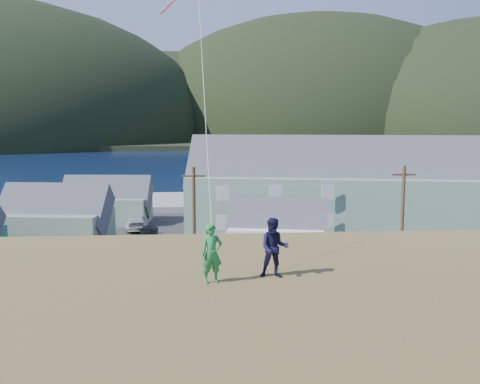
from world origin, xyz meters
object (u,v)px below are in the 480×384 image
Objects in this scene: wharf at (164,202)px; shed_palegreen_near at (55,219)px; kite_flyer_navy at (274,248)px; lodge at (354,188)px; shed_white at (277,233)px; shed_palegreen_far at (107,202)px; kite_flyer_green at (212,254)px.

shed_palegreen_near reaches higher than wharf.
shed_palegreen_near is at bearing 119.67° from kite_flyer_navy.
shed_palegreen_near is at bearing -159.26° from lodge.
shed_white is 5.19× the size of kite_flyer_navy.
kite_flyer_navy is (-13.85, -39.48, 3.37)m from lodge.
kite_flyer_green is at bearing -71.43° from shed_palegreen_far.
kite_flyer_navy reaches higher than shed_palegreen_near.
kite_flyer_navy is (12.81, -45.82, 5.52)m from shed_palegreen_far.
wharf is 32.89m from shed_white.
shed_white is 29.34m from kite_flyer_green.
wharf is 2.45× the size of shed_palegreen_near.
shed_white reaches higher than wharf.
shed_palegreen_far is 47.89m from kite_flyer_navy.
shed_white is at bearing -69.64° from wharf.
lodge is 21.68× the size of kite_flyer_green.
shed_palegreen_near is 1.03× the size of shed_palegreen_far.
lodge is 15.39m from shed_white.
shed_palegreen_near is 20.65m from shed_white.
kite_flyer_navy reaches higher than kite_flyer_green.
shed_palegreen_near is 6.42× the size of kite_flyer_green.
shed_white is at bearing 63.11° from kite_flyer_green.
lodge reaches higher than kite_flyer_navy.
kite_flyer_green reaches higher than shed_white.
shed_palegreen_near is (-29.37, -5.17, -2.00)m from lodge.
kite_flyer_navy is (15.52, -34.31, 5.37)m from shed_palegreen_near.
wharf is 15.02× the size of kite_flyer_navy.
kite_flyer_green is (13.72, -34.71, 5.33)m from shed_palegreen_near.
wharf is 25.71m from shed_palegreen_near.
shed_palegreen_near is at bearing -98.07° from shed_palegreen_far.
shed_palegreen_near is 37.70m from kite_flyer_green.
shed_palegreen_far is at bearing -113.22° from wharf.
kite_flyer_green is (5.54, -58.97, 7.58)m from wharf.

